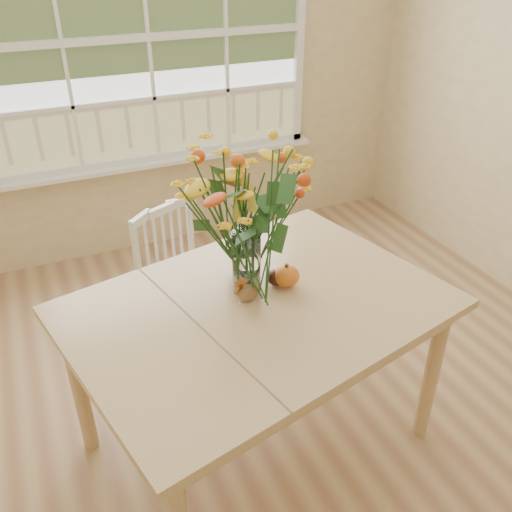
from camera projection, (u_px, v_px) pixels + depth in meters
name	position (u px, v px, depth m)	size (l,w,h in m)	color
floor	(295.00, 447.00, 2.64)	(4.00, 4.50, 0.01)	#9B6E4B
wall_back	(150.00, 67.00, 3.70)	(4.00, 0.02, 2.70)	tan
window	(148.00, 40.00, 3.57)	(2.42, 0.12, 1.74)	silver
dining_table	(258.00, 321.00, 2.31)	(1.73, 1.40, 0.82)	tan
windsor_chair	(179.00, 281.00, 2.95)	(0.55, 0.54, 0.91)	white
flower_vase	(246.00, 203.00, 2.14)	(0.58, 0.58, 0.69)	white
pumpkin	(286.00, 277.00, 2.35)	(0.12, 0.12, 0.09)	orange
turkey_figurine	(248.00, 293.00, 2.25)	(0.10, 0.08, 0.11)	#CCB78C
dark_gourd	(276.00, 278.00, 2.36)	(0.13, 0.12, 0.07)	#38160F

